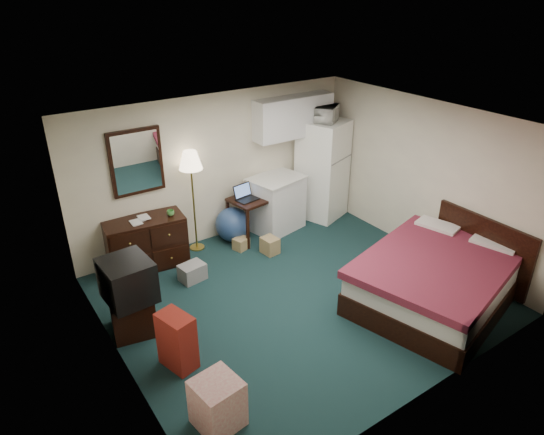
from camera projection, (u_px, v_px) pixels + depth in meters
floor at (296, 296)px, 6.98m from camera, size 5.00×4.50×0.01m
ceiling at (301, 126)px, 5.86m from camera, size 5.00×4.50×0.01m
walls at (298, 218)px, 6.42m from camera, size 5.01×4.51×2.50m
mirror at (136, 162)px, 7.20m from camera, size 0.80×0.06×1.00m
upper_cabinets at (294, 117)px, 8.38m from camera, size 1.50×0.35×0.70m
headboard at (481, 249)px, 7.08m from camera, size 0.06×1.56×1.00m
dresser at (146, 243)px, 7.53m from camera, size 1.25×0.68×0.82m
floor_lamp at (194, 202)px, 7.83m from camera, size 0.42×0.42×1.71m
desk at (250, 219)px, 8.35m from camera, size 0.67×0.67×0.75m
exercise_ball at (233, 224)px, 8.33m from camera, size 0.76×0.76×0.60m
kitchen_counter at (276, 204)px, 8.65m from camera, size 0.99×0.83×0.96m
fridge at (322, 170)px, 8.96m from camera, size 0.97×0.97×1.84m
bed at (435, 281)px, 6.67m from camera, size 2.58×2.23×0.71m
tv_stand at (132, 313)px, 6.20m from camera, size 0.62×0.66×0.52m
suitcase at (177, 341)px, 5.58m from camera, size 0.37×0.49×0.71m
retail_box at (217, 403)px, 4.86m from camera, size 0.49×0.49×0.55m
file_bin at (192, 272)px, 7.29m from camera, size 0.41×0.33×0.26m
cardboard_box_a at (241, 243)px, 8.14m from camera, size 0.29×0.26×0.20m
cardboard_box_b at (270, 245)px, 8.00m from camera, size 0.26×0.30×0.27m
laptop at (247, 193)px, 8.10m from camera, size 0.40×0.35×0.25m
crt_tv at (127, 280)px, 5.92m from camera, size 0.61×0.66×0.54m
microwave at (327, 112)px, 8.44m from camera, size 0.56×0.52×0.34m
book_a at (130, 218)px, 7.16m from camera, size 0.16×0.02×0.21m
book_b at (138, 213)px, 7.30m from camera, size 0.16×0.03×0.22m
mug at (170, 212)px, 7.44m from camera, size 0.12×0.10×0.11m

